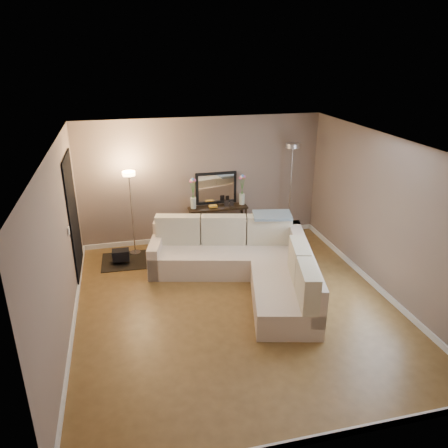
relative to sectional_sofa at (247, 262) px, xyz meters
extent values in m
cube|color=brown|center=(-0.40, -0.75, -0.37)|extent=(5.00, 5.50, 0.01)
cube|color=white|center=(-0.40, -0.75, 2.24)|extent=(5.00, 5.50, 0.01)
cube|color=gray|center=(-0.40, 2.01, 0.94)|extent=(5.00, 0.02, 2.60)
cube|color=gray|center=(-0.40, -3.51, 0.94)|extent=(5.00, 0.02, 2.60)
cube|color=gray|center=(-2.91, -0.75, 0.94)|extent=(0.02, 5.50, 2.60)
cube|color=gray|center=(2.11, -0.75, 0.94)|extent=(0.02, 5.50, 2.60)
cube|color=white|center=(-0.40, 1.98, -0.31)|extent=(5.00, 0.03, 0.10)
cube|color=white|center=(-0.40, -3.49, -0.31)|extent=(5.00, 0.03, 0.10)
cube|color=white|center=(-2.89, -0.75, -0.31)|extent=(0.03, 5.50, 0.10)
cube|color=white|center=(2.08, -0.75, -0.31)|extent=(0.03, 5.50, 0.10)
cube|color=black|center=(-2.88, 0.95, 0.74)|extent=(0.02, 1.20, 2.20)
cube|color=white|center=(-2.88, 0.10, 0.84)|extent=(0.02, 0.08, 0.12)
cube|color=beige|center=(-0.25, 0.48, -0.15)|extent=(2.91, 1.59, 0.42)
cube|color=beige|center=(-0.16, 0.84, 0.15)|extent=(2.73, 0.87, 0.59)
cube|color=beige|center=(-1.51, 0.79, -0.06)|extent=(0.41, 0.97, 0.59)
cube|color=beige|center=(0.31, -1.02, -0.15)|extent=(1.33, 1.88, 0.42)
cube|color=beige|center=(0.78, -0.65, 0.15)|extent=(0.84, 2.63, 0.59)
cube|color=beige|center=(-1.07, 0.94, 0.34)|extent=(0.86, 0.42, 0.55)
cube|color=beige|center=(-0.24, 0.74, 0.34)|extent=(0.86, 0.42, 0.55)
cube|color=beige|center=(0.58, 0.54, 0.34)|extent=(0.86, 0.42, 0.55)
cube|color=beige|center=(0.63, -0.78, 0.34)|extent=(0.41, 0.80, 0.55)
cube|color=beige|center=(0.44, -1.55, 0.34)|extent=(0.41, 0.80, 0.55)
cube|color=gray|center=(0.64, 0.55, 0.62)|extent=(0.76, 0.53, 0.09)
cube|color=black|center=(-0.10, 1.83, 0.38)|extent=(1.24, 0.35, 0.04)
cube|color=black|center=(-0.67, 1.69, 0.00)|extent=(0.04, 0.04, 0.72)
cube|color=black|center=(-0.67, 1.95, 0.00)|extent=(0.04, 0.04, 0.72)
cube|color=black|center=(0.47, 1.70, 0.00)|extent=(0.04, 0.04, 0.72)
cube|color=black|center=(0.46, 1.97, 0.00)|extent=(0.04, 0.04, 0.72)
cube|color=black|center=(-0.10, 1.83, -0.19)|extent=(1.16, 0.32, 0.03)
cube|color=#BF3333|center=(-0.61, 1.82, -0.09)|extent=(0.03, 0.15, 0.18)
cube|color=#3359A5|center=(-0.57, 1.82, -0.08)|extent=(0.04, 0.15, 0.20)
cube|color=gold|center=(-0.53, 1.82, -0.07)|extent=(0.04, 0.15, 0.22)
cube|color=#3F7F4C|center=(-0.48, 1.82, -0.09)|extent=(0.05, 0.15, 0.18)
cube|color=#994C99|center=(-0.43, 1.82, -0.08)|extent=(0.03, 0.15, 0.20)
cube|color=orange|center=(-0.39, 1.82, -0.07)|extent=(0.04, 0.15, 0.22)
cube|color=#262626|center=(-0.35, 1.82, -0.09)|extent=(0.04, 0.15, 0.18)
cube|color=#4C99B2|center=(-0.30, 1.83, -0.08)|extent=(0.05, 0.15, 0.20)
cube|color=#B2A58C|center=(-0.25, 1.83, -0.07)|extent=(0.03, 0.15, 0.22)
cube|color=brown|center=(-0.21, 1.83, -0.09)|extent=(0.04, 0.15, 0.18)
cube|color=navy|center=(-0.17, 1.83, -0.08)|extent=(0.04, 0.15, 0.20)
cube|color=gold|center=(-0.12, 1.83, -0.07)|extent=(0.05, 0.15, 0.22)
cube|color=black|center=(-0.10, 1.99, 0.76)|extent=(0.87, 0.05, 0.68)
cube|color=white|center=(-0.10, 1.97, 0.76)|extent=(0.76, 0.02, 0.57)
cube|color=gold|center=(-0.22, 1.80, 0.43)|extent=(0.17, 0.12, 0.04)
cube|color=black|center=(0.07, 1.78, 0.48)|extent=(0.09, 0.02, 0.12)
cube|color=black|center=(0.18, 1.78, 0.47)|extent=(0.08, 0.02, 0.10)
cylinder|color=silver|center=(-0.62, 1.82, 0.53)|extent=(0.12, 0.12, 0.23)
cylinder|color=#38722D|center=(-0.64, 1.82, 0.79)|extent=(0.09, 0.01, 0.39)
sphere|color=#E5598C|center=(-0.66, 1.82, 0.99)|extent=(0.07, 0.07, 0.07)
cylinder|color=#38722D|center=(-0.63, 1.82, 0.80)|extent=(0.05, 0.01, 0.42)
sphere|color=white|center=(-0.64, 1.82, 1.01)|extent=(0.07, 0.07, 0.07)
cylinder|color=#38722D|center=(-0.62, 1.82, 0.81)|extent=(0.01, 0.01, 0.44)
sphere|color=#598CE5|center=(-0.62, 1.82, 1.03)|extent=(0.07, 0.07, 0.07)
cylinder|color=#38722D|center=(-0.61, 1.82, 0.79)|extent=(0.05, 0.01, 0.40)
sphere|color=#E58C4C|center=(-0.60, 1.82, 0.99)|extent=(0.07, 0.07, 0.07)
cylinder|color=#38722D|center=(-0.61, 1.82, 0.80)|extent=(0.10, 0.01, 0.41)
sphere|color=#D866B2|center=(-0.59, 1.82, 1.01)|extent=(0.07, 0.07, 0.07)
cylinder|color=silver|center=(0.42, 1.84, 0.53)|extent=(0.12, 0.12, 0.23)
cylinder|color=#38722D|center=(0.40, 1.83, 0.79)|extent=(0.09, 0.01, 0.39)
sphere|color=#E5598C|center=(0.38, 1.83, 0.99)|extent=(0.07, 0.07, 0.07)
cylinder|color=#38722D|center=(0.41, 1.83, 0.80)|extent=(0.05, 0.01, 0.42)
sphere|color=white|center=(0.40, 1.83, 1.01)|extent=(0.07, 0.07, 0.07)
cylinder|color=#38722D|center=(0.42, 1.84, 0.81)|extent=(0.01, 0.01, 0.44)
sphere|color=#598CE5|center=(0.42, 1.84, 1.03)|extent=(0.07, 0.07, 0.07)
cylinder|color=#38722D|center=(0.43, 1.84, 0.79)|extent=(0.05, 0.01, 0.40)
sphere|color=#E58C4C|center=(0.44, 1.84, 0.99)|extent=(0.07, 0.07, 0.07)
cylinder|color=#38722D|center=(0.44, 1.83, 0.80)|extent=(0.10, 0.01, 0.41)
sphere|color=#D866B2|center=(0.46, 1.84, 1.01)|extent=(0.07, 0.07, 0.07)
cylinder|color=silver|center=(-1.87, 1.59, -0.35)|extent=(0.23, 0.23, 0.03)
cylinder|color=silver|center=(-1.87, 1.59, 0.46)|extent=(0.02, 0.02, 1.61)
cylinder|color=#FFBF72|center=(-1.87, 1.59, 1.30)|extent=(0.25, 0.25, 0.07)
cylinder|color=silver|center=(1.43, 1.66, -0.34)|extent=(0.28, 0.28, 0.03)
cylinder|color=silver|center=(1.43, 1.66, 0.63)|extent=(0.03, 0.03, 1.96)
cylinder|color=silver|center=(1.43, 1.66, 1.65)|extent=(0.30, 0.30, 0.09)
cube|color=black|center=(-1.97, 1.27, -0.35)|extent=(1.13, 0.86, 0.01)
cube|color=black|center=(-2.15, 1.18, -0.18)|extent=(0.32, 0.23, 0.20)
camera|label=1|loc=(-1.99, -6.55, 3.48)|focal=35.00mm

